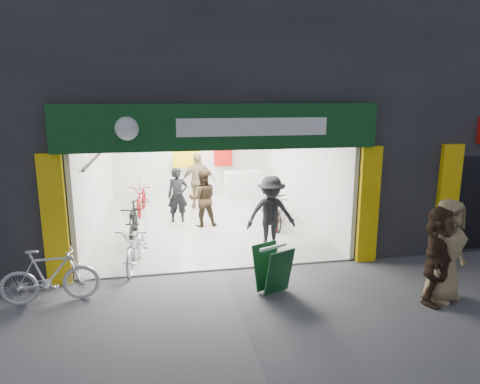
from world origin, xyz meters
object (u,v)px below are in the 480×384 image
object	(u,v)px
parked_bike	(50,276)
sandwich_board	(273,268)
bike_left_front	(136,246)
pedestrian_near	(446,251)
bike_right_front	(271,209)

from	to	relation	value
parked_bike	sandwich_board	size ratio (longest dim) A/B	1.90
bike_left_front	sandwich_board	xyz separation A→B (m)	(2.57, -1.80, 0.02)
pedestrian_near	sandwich_board	size ratio (longest dim) A/B	2.12
sandwich_board	parked_bike	bearing A→B (deg)	150.65
parked_bike	pedestrian_near	xyz separation A→B (m)	(6.96, -1.24, 0.43)
bike_left_front	pedestrian_near	distance (m)	6.16
bike_right_front	parked_bike	bearing A→B (deg)	-145.56
bike_left_front	parked_bike	size ratio (longest dim) A/B	1.07
pedestrian_near	sandwich_board	xyz separation A→B (m)	(-2.95, 0.88, -0.45)
pedestrian_near	sandwich_board	world-z (taller)	pedestrian_near
pedestrian_near	bike_left_front	bearing A→B (deg)	130.49
parked_bike	pedestrian_near	bearing A→B (deg)	-104.27
bike_right_front	pedestrian_near	size ratio (longest dim) A/B	0.96
bike_left_front	pedestrian_near	bearing A→B (deg)	-17.50
bike_left_front	bike_right_front	distance (m)	4.27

